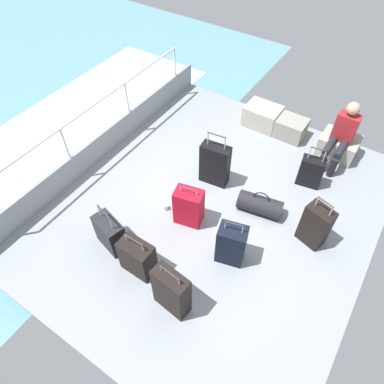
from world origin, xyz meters
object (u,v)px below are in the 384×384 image
at_px(suitcase_7, 311,172).
at_px(suitcase_3, 110,233).
at_px(passenger_seated, 342,134).
at_px(paper_cup, 165,207).
at_px(suitcase_1, 189,207).
at_px(cargo_crate_1, 291,128).
at_px(suitcase_0, 315,225).
at_px(cargo_crate_0, 262,116).
at_px(suitcase_4, 137,257).
at_px(suitcase_2, 171,291).
at_px(suitcase_5, 215,164).
at_px(suitcase_6, 231,244).
at_px(cargo_crate_2, 338,146).
at_px(duffel_bag, 260,205).

bearing_deg(suitcase_7, suitcase_3, -125.43).
bearing_deg(passenger_seated, paper_cup, -125.56).
bearing_deg(suitcase_1, cargo_crate_1, 79.71).
relative_size(cargo_crate_1, suitcase_0, 0.66).
relative_size(cargo_crate_0, suitcase_4, 0.96).
xyz_separation_m(suitcase_0, suitcase_2, (-1.04, -1.81, 0.02)).
relative_size(cargo_crate_0, suitcase_2, 0.81).
distance_m(suitcase_5, suitcase_6, 1.41).
bearing_deg(suitcase_4, paper_cup, 106.92).
xyz_separation_m(suitcase_2, suitcase_3, (-1.19, 0.26, -0.10)).
relative_size(passenger_seated, suitcase_7, 1.44).
relative_size(cargo_crate_0, cargo_crate_2, 1.02).
relative_size(suitcase_1, suitcase_6, 0.90).
relative_size(cargo_crate_2, suitcase_7, 0.87).
bearing_deg(cargo_crate_0, suitcase_6, -72.21).
height_order(suitcase_5, paper_cup, suitcase_5).
xyz_separation_m(passenger_seated, paper_cup, (-1.72, -2.41, -0.50)).
relative_size(suitcase_0, suitcase_2, 1.03).
bearing_deg(passenger_seated, suitcase_2, -102.31).
height_order(cargo_crate_2, paper_cup, cargo_crate_2).
relative_size(cargo_crate_2, suitcase_2, 0.80).
xyz_separation_m(cargo_crate_0, paper_cup, (-0.30, -2.60, -0.14)).
xyz_separation_m(suitcase_2, paper_cup, (-0.94, 1.15, -0.30)).
relative_size(passenger_seated, suitcase_4, 1.56).
distance_m(cargo_crate_0, duffel_bag, 2.06).
height_order(suitcase_2, suitcase_7, suitcase_2).
bearing_deg(suitcase_0, suitcase_7, 113.07).
distance_m(suitcase_4, duffel_bag, 1.93).
relative_size(cargo_crate_2, suitcase_1, 0.93).
distance_m(cargo_crate_0, suitcase_6, 2.93).
bearing_deg(suitcase_5, cargo_crate_2, 49.93).
bearing_deg(suitcase_2, cargo_crate_1, 91.25).
bearing_deg(suitcase_7, cargo_crate_2, 80.67).
bearing_deg(suitcase_6, suitcase_5, 129.58).
height_order(passenger_seated, suitcase_1, passenger_seated).
relative_size(cargo_crate_2, suitcase_5, 0.68).
relative_size(cargo_crate_1, suitcase_1, 0.79).
relative_size(cargo_crate_2, suitcase_4, 0.94).
height_order(suitcase_5, duffel_bag, suitcase_5).
distance_m(cargo_crate_2, suitcase_4, 3.84).
relative_size(suitcase_3, suitcase_4, 1.07).
relative_size(suitcase_5, suitcase_6, 1.23).
height_order(passenger_seated, suitcase_7, passenger_seated).
xyz_separation_m(suitcase_3, suitcase_4, (0.54, -0.09, 0.02)).
relative_size(suitcase_4, paper_cup, 6.80).
xyz_separation_m(suitcase_3, duffel_bag, (1.42, 1.62, -0.11)).
bearing_deg(suitcase_7, suitcase_1, -125.64).
bearing_deg(suitcase_1, suitcase_2, -65.04).
height_order(cargo_crate_2, suitcase_0, suitcase_0).
distance_m(cargo_crate_1, suitcase_4, 3.61).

